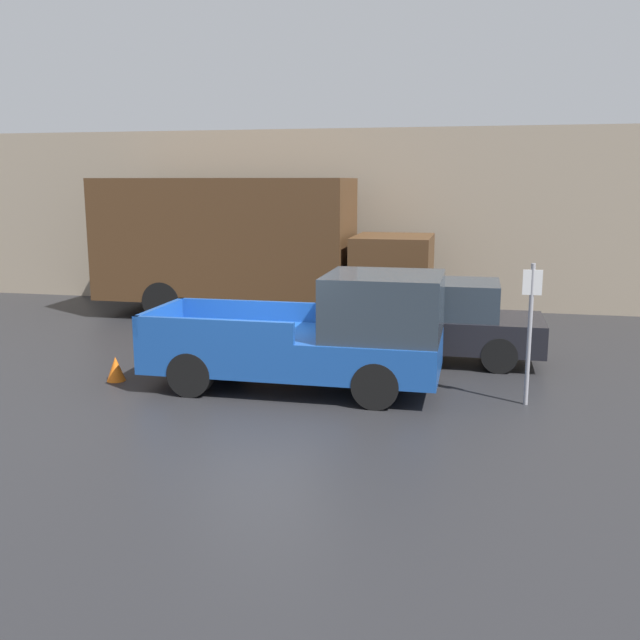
{
  "coord_description": "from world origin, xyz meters",
  "views": [
    {
      "loc": [
        3.38,
        -11.44,
        3.59
      ],
      "look_at": [
        0.59,
        1.3,
        1.03
      ],
      "focal_mm": 40.0,
      "sensor_mm": 36.0,
      "label": 1
    }
  ],
  "objects_px": {
    "parking_sign": "(530,326)",
    "traffic_cone": "(116,369)",
    "car": "(430,320)",
    "pickup_truck": "(321,335)",
    "delivery_truck": "(247,244)"
  },
  "relations": [
    {
      "from": "delivery_truck",
      "to": "traffic_cone",
      "type": "xyz_separation_m",
      "value": [
        -0.39,
        -6.59,
        -1.72
      ]
    },
    {
      "from": "car",
      "to": "traffic_cone",
      "type": "height_order",
      "value": "car"
    },
    {
      "from": "parking_sign",
      "to": "pickup_truck",
      "type": "bearing_deg",
      "value": 177.44
    },
    {
      "from": "pickup_truck",
      "to": "delivery_truck",
      "type": "bearing_deg",
      "value": 118.2
    },
    {
      "from": "pickup_truck",
      "to": "delivery_truck",
      "type": "distance_m",
      "value": 7.2
    },
    {
      "from": "pickup_truck",
      "to": "parking_sign",
      "type": "distance_m",
      "value": 3.46
    },
    {
      "from": "pickup_truck",
      "to": "delivery_truck",
      "type": "relative_size",
      "value": 0.58
    },
    {
      "from": "car",
      "to": "parking_sign",
      "type": "height_order",
      "value": "parking_sign"
    },
    {
      "from": "pickup_truck",
      "to": "car",
      "type": "height_order",
      "value": "pickup_truck"
    },
    {
      "from": "parking_sign",
      "to": "traffic_cone",
      "type": "xyz_separation_m",
      "value": [
        -7.2,
        -0.15,
        -1.08
      ]
    },
    {
      "from": "traffic_cone",
      "to": "car",
      "type": "bearing_deg",
      "value": 27.87
    },
    {
      "from": "car",
      "to": "traffic_cone",
      "type": "distance_m",
      "value": 6.21
    },
    {
      "from": "pickup_truck",
      "to": "car",
      "type": "bearing_deg",
      "value": 56.69
    },
    {
      "from": "delivery_truck",
      "to": "traffic_cone",
      "type": "height_order",
      "value": "delivery_truck"
    },
    {
      "from": "delivery_truck",
      "to": "pickup_truck",
      "type": "bearing_deg",
      "value": -61.8
    }
  ]
}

